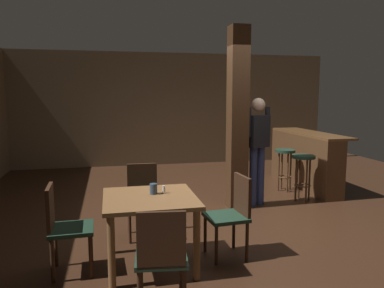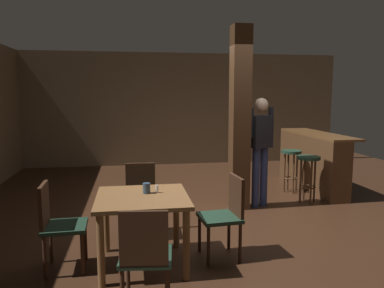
# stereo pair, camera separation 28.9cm
# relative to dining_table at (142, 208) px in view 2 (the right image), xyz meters

# --- Properties ---
(ground_plane) EXTENTS (10.80, 10.80, 0.00)m
(ground_plane) POSITION_rel_dining_table_xyz_m (1.26, 1.18, -0.62)
(ground_plane) COLOR #382114
(wall_back) EXTENTS (8.00, 0.10, 2.80)m
(wall_back) POSITION_rel_dining_table_xyz_m (1.26, 5.68, 0.78)
(wall_back) COLOR #756047
(wall_back) RESTS_ON ground_plane
(pillar) EXTENTS (0.28, 0.28, 2.80)m
(pillar) POSITION_rel_dining_table_xyz_m (1.55, 1.75, 0.78)
(pillar) COLOR #422816
(pillar) RESTS_ON ground_plane
(dining_table) EXTENTS (0.94, 0.94, 0.74)m
(dining_table) POSITION_rel_dining_table_xyz_m (0.00, 0.00, 0.00)
(dining_table) COLOR brown
(dining_table) RESTS_ON ground_plane
(chair_south) EXTENTS (0.47, 0.47, 0.89)m
(chair_south) POSITION_rel_dining_table_xyz_m (-0.01, -0.89, -0.11)
(chair_south) COLOR #1E3828
(chair_south) RESTS_ON ground_plane
(chair_west) EXTENTS (0.43, 0.43, 0.89)m
(chair_west) POSITION_rel_dining_table_xyz_m (-0.85, 0.02, -0.11)
(chair_west) COLOR #1E3828
(chair_west) RESTS_ON ground_plane
(chair_north) EXTENTS (0.43, 0.43, 0.89)m
(chair_north) POSITION_rel_dining_table_xyz_m (0.00, 0.88, -0.11)
(chair_north) COLOR #1E3828
(chair_north) RESTS_ON ground_plane
(chair_east) EXTENTS (0.45, 0.45, 0.89)m
(chair_east) POSITION_rel_dining_table_xyz_m (0.90, 0.04, -0.11)
(chair_east) COLOR #1E3828
(chair_east) RESTS_ON ground_plane
(napkin_cup) EXTENTS (0.08, 0.08, 0.11)m
(napkin_cup) POSITION_rel_dining_table_xyz_m (0.05, 0.09, 0.18)
(napkin_cup) COLOR #33475B
(napkin_cup) RESTS_ON dining_table
(salt_shaker) EXTENTS (0.03, 0.03, 0.08)m
(salt_shaker) POSITION_rel_dining_table_xyz_m (0.16, 0.10, 0.16)
(salt_shaker) COLOR silver
(salt_shaker) RESTS_ON dining_table
(standing_person) EXTENTS (0.47, 0.30, 1.72)m
(standing_person) POSITION_rel_dining_table_xyz_m (1.90, 1.77, 0.39)
(standing_person) COLOR black
(standing_person) RESTS_ON ground_plane
(bar_counter) EXTENTS (0.56, 2.12, 1.05)m
(bar_counter) POSITION_rel_dining_table_xyz_m (3.26, 2.72, -0.08)
(bar_counter) COLOR brown
(bar_counter) RESTS_ON ground_plane
(bar_stool_near) EXTENTS (0.38, 0.38, 0.77)m
(bar_stool_near) POSITION_rel_dining_table_xyz_m (2.75, 1.85, -0.03)
(bar_stool_near) COLOR #1E3828
(bar_stool_near) RESTS_ON ground_plane
(bar_stool_mid) EXTENTS (0.37, 0.37, 0.77)m
(bar_stool_mid) POSITION_rel_dining_table_xyz_m (2.76, 2.53, -0.03)
(bar_stool_mid) COLOR #1E3828
(bar_stool_mid) RESTS_ON ground_plane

